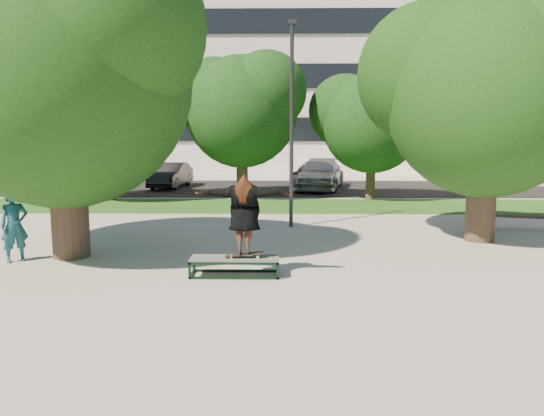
{
  "coord_description": "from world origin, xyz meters",
  "views": [
    {
      "loc": [
        0.68,
        -11.02,
        2.93
      ],
      "look_at": [
        0.49,
        0.6,
        1.22
      ],
      "focal_mm": 35.0,
      "sensor_mm": 36.0,
      "label": 1
    }
  ],
  "objects_px": {
    "car_silver_b": "(320,174)",
    "bystander": "(14,226)",
    "grind_box": "(235,266)",
    "bench": "(529,218)",
    "lamppost": "(292,123)",
    "car_dark": "(171,175)",
    "tree_left": "(59,63)",
    "tree_right": "(483,85)",
    "car_silver_a": "(81,178)",
    "car_grey": "(316,175)"
  },
  "relations": [
    {
      "from": "car_grey",
      "to": "car_dark",
      "type": "bearing_deg",
      "value": -170.77
    },
    {
      "from": "car_grey",
      "to": "car_silver_b",
      "type": "height_order",
      "value": "car_silver_b"
    },
    {
      "from": "car_silver_b",
      "to": "bystander",
      "type": "bearing_deg",
      "value": -105.78
    },
    {
      "from": "grind_box",
      "to": "bench",
      "type": "bearing_deg",
      "value": 31.9
    },
    {
      "from": "lamppost",
      "to": "car_dark",
      "type": "distance_m",
      "value": 12.94
    },
    {
      "from": "grind_box",
      "to": "car_grey",
      "type": "height_order",
      "value": "car_grey"
    },
    {
      "from": "tree_right",
      "to": "car_silver_b",
      "type": "relative_size",
      "value": 1.28
    },
    {
      "from": "tree_left",
      "to": "tree_right",
      "type": "bearing_deg",
      "value": 11.03
    },
    {
      "from": "bench",
      "to": "car_dark",
      "type": "xyz_separation_m",
      "value": [
        -13.08,
        11.55,
        0.27
      ]
    },
    {
      "from": "lamppost",
      "to": "car_silver_b",
      "type": "bearing_deg",
      "value": 81.16
    },
    {
      "from": "lamppost",
      "to": "car_silver_b",
      "type": "relative_size",
      "value": 1.2
    },
    {
      "from": "grind_box",
      "to": "bench",
      "type": "distance_m",
      "value": 9.81
    },
    {
      "from": "bystander",
      "to": "bench",
      "type": "bearing_deg",
      "value": -24.65
    },
    {
      "from": "bench",
      "to": "car_grey",
      "type": "height_order",
      "value": "car_grey"
    },
    {
      "from": "car_grey",
      "to": "grind_box",
      "type": "bearing_deg",
      "value": -90.39
    },
    {
      "from": "tree_right",
      "to": "car_silver_a",
      "type": "relative_size",
      "value": 1.49
    },
    {
      "from": "lamppost",
      "to": "bystander",
      "type": "relative_size",
      "value": 3.73
    },
    {
      "from": "grind_box",
      "to": "bench",
      "type": "relative_size",
      "value": 0.63
    },
    {
      "from": "car_silver_b",
      "to": "lamppost",
      "type": "bearing_deg",
      "value": -86.97
    },
    {
      "from": "lamppost",
      "to": "bystander",
      "type": "height_order",
      "value": "lamppost"
    },
    {
      "from": "car_silver_a",
      "to": "tree_left",
      "type": "bearing_deg",
      "value": -79.89
    },
    {
      "from": "tree_right",
      "to": "bystander",
      "type": "xyz_separation_m",
      "value": [
        -11.19,
        -2.55,
        -3.27
      ]
    },
    {
      "from": "car_silver_a",
      "to": "tree_right",
      "type": "bearing_deg",
      "value": -44.8
    },
    {
      "from": "grind_box",
      "to": "tree_left",
      "type": "bearing_deg",
      "value": 157.78
    },
    {
      "from": "car_silver_b",
      "to": "tree_left",
      "type": "bearing_deg",
      "value": -103.61
    },
    {
      "from": "car_dark",
      "to": "car_silver_b",
      "type": "xyz_separation_m",
      "value": [
        7.66,
        -0.49,
        0.1
      ]
    },
    {
      "from": "tree_right",
      "to": "bench",
      "type": "distance_m",
      "value": 4.58
    },
    {
      "from": "car_dark",
      "to": "car_grey",
      "type": "xyz_separation_m",
      "value": [
        7.5,
        0.04,
        0.04
      ]
    },
    {
      "from": "bystander",
      "to": "car_silver_a",
      "type": "bearing_deg",
      "value": 62.89
    },
    {
      "from": "grind_box",
      "to": "lamppost",
      "type": "bearing_deg",
      "value": 77.32
    },
    {
      "from": "bystander",
      "to": "grind_box",
      "type": "bearing_deg",
      "value": -53.94
    },
    {
      "from": "bystander",
      "to": "car_silver_a",
      "type": "distance_m",
      "value": 13.4
    },
    {
      "from": "car_silver_a",
      "to": "car_grey",
      "type": "relative_size",
      "value": 0.89
    },
    {
      "from": "bystander",
      "to": "car_silver_a",
      "type": "xyz_separation_m",
      "value": [
        -3.37,
        12.97,
        -0.08
      ]
    },
    {
      "from": "car_dark",
      "to": "car_grey",
      "type": "bearing_deg",
      "value": 6.08
    },
    {
      "from": "car_silver_a",
      "to": "car_grey",
      "type": "distance_m",
      "value": 11.48
    },
    {
      "from": "tree_right",
      "to": "tree_left",
      "type": "bearing_deg",
      "value": -168.97
    },
    {
      "from": "grind_box",
      "to": "bystander",
      "type": "distance_m",
      "value": 5.18
    },
    {
      "from": "lamppost",
      "to": "car_silver_b",
      "type": "distance_m",
      "value": 11.08
    },
    {
      "from": "car_dark",
      "to": "lamppost",
      "type": "bearing_deg",
      "value": -56.01
    },
    {
      "from": "tree_right",
      "to": "car_grey",
      "type": "height_order",
      "value": "tree_right"
    },
    {
      "from": "car_dark",
      "to": "bench",
      "type": "bearing_deg",
      "value": -35.69
    },
    {
      "from": "tree_right",
      "to": "bystander",
      "type": "relative_size",
      "value": 3.97
    },
    {
      "from": "car_dark",
      "to": "grind_box",
      "type": "bearing_deg",
      "value": -68.39
    },
    {
      "from": "tree_left",
      "to": "bench",
      "type": "relative_size",
      "value": 2.5
    },
    {
      "from": "tree_right",
      "to": "car_grey",
      "type": "bearing_deg",
      "value": 104.58
    },
    {
      "from": "tree_left",
      "to": "tree_right",
      "type": "height_order",
      "value": "tree_left"
    },
    {
      "from": "grind_box",
      "to": "car_silver_a",
      "type": "distance_m",
      "value": 16.38
    },
    {
      "from": "car_silver_a",
      "to": "car_dark",
      "type": "height_order",
      "value": "car_silver_a"
    },
    {
      "from": "car_silver_a",
      "to": "bystander",
      "type": "bearing_deg",
      "value": -84.66
    }
  ]
}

